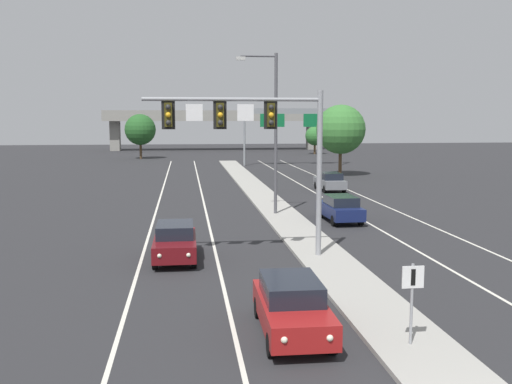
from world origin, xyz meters
The scene contains 17 objects.
median_island centered at (0.00, 18.00, 0.07)m, with size 2.40×110.00×0.15m, color #9E9B93.
lane_stripe_oncoming_center centered at (-4.70, 25.00, 0.00)m, with size 0.14×100.00×0.01m, color silver.
lane_stripe_receding_center centered at (4.70, 25.00, 0.00)m, with size 0.14×100.00×0.01m, color silver.
edge_stripe_left centered at (-8.00, 25.00, 0.00)m, with size 0.14×100.00×0.01m, color silver.
edge_stripe_right centered at (8.00, 25.00, 0.00)m, with size 0.14×100.00×0.01m, color silver.
overhead_signal_mast centered at (-2.92, 15.41, 5.51)m, with size 7.66×0.44×7.20m.
median_sign_post centered at (-0.11, 5.16, 1.59)m, with size 0.60×0.10×2.20m.
street_lamp_median centered at (-0.57, 26.76, 5.79)m, with size 2.58×0.28×10.00m.
car_oncoming_red centered at (-3.06, 6.69, 0.82)m, with size 1.87×4.49×1.58m.
car_oncoming_darkred centered at (-6.52, 15.94, 0.82)m, with size 1.84×4.48×1.58m.
car_receding_navy centered at (3.16, 24.18, 0.82)m, with size 1.92×4.51×1.58m.
car_receding_grey centered at (6.24, 38.63, 0.82)m, with size 1.90×4.50×1.58m.
highway_sign_gantry centered at (8.20, 65.53, 6.16)m, with size 13.28×0.42×7.50m.
overpass_bridge centered at (0.00, 103.76, 5.78)m, with size 42.40×6.40×7.65m.
tree_far_left_b centered at (-12.72, 80.58, 4.45)m, with size 4.71×4.71×6.82m.
tree_far_right_c centered at (10.57, 51.18, 4.98)m, with size 5.27×5.27×7.62m.
tree_far_right_a centered at (16.40, 88.86, 3.13)m, with size 3.32×3.32×4.81m.
Camera 1 is at (-6.04, -8.97, 6.16)m, focal length 40.34 mm.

